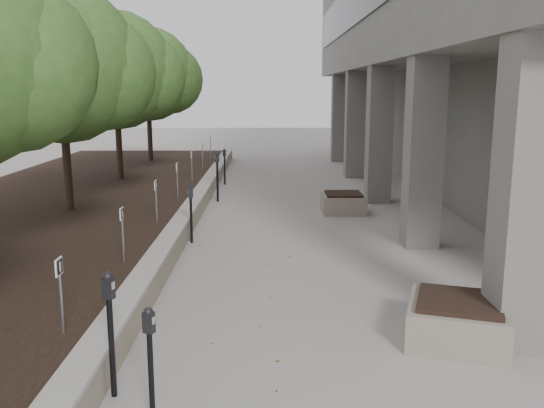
{
  "coord_description": "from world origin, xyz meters",
  "views": [
    {
      "loc": [
        0.17,
        -6.15,
        3.33
      ],
      "look_at": [
        0.22,
        6.08,
        0.9
      ],
      "focal_mm": 38.35,
      "sensor_mm": 36.0,
      "label": 1
    }
  ],
  "objects_px": {
    "crabapple_tree_4": "(117,96)",
    "crabapple_tree_5": "(148,94)",
    "parking_meter_1": "(151,367)",
    "parking_meter_3": "(191,214)",
    "parking_meter_2": "(111,335)",
    "planter_front": "(458,320)",
    "parking_meter_4": "(217,177)",
    "parking_meter_5": "(225,167)",
    "planter_back": "(343,202)",
    "crabapple_tree_3": "(63,98)"
  },
  "relations": [
    {
      "from": "crabapple_tree_3",
      "to": "parking_meter_5",
      "type": "xyz_separation_m",
      "value": [
        3.38,
        6.21,
        -2.49
      ]
    },
    {
      "from": "parking_meter_4",
      "to": "parking_meter_5",
      "type": "height_order",
      "value": "parking_meter_4"
    },
    {
      "from": "parking_meter_2",
      "to": "parking_meter_3",
      "type": "relative_size",
      "value": 1.12
    },
    {
      "from": "crabapple_tree_4",
      "to": "crabapple_tree_5",
      "type": "distance_m",
      "value": 5.0
    },
    {
      "from": "crabapple_tree_3",
      "to": "parking_meter_2",
      "type": "height_order",
      "value": "crabapple_tree_3"
    },
    {
      "from": "parking_meter_4",
      "to": "planter_back",
      "type": "distance_m",
      "value": 3.94
    },
    {
      "from": "parking_meter_2",
      "to": "parking_meter_5",
      "type": "xyz_separation_m",
      "value": [
        0.13,
        14.48,
        -0.08
      ]
    },
    {
      "from": "crabapple_tree_5",
      "to": "parking_meter_1",
      "type": "height_order",
      "value": "crabapple_tree_5"
    },
    {
      "from": "parking_meter_4",
      "to": "crabapple_tree_3",
      "type": "bearing_deg",
      "value": -150.17
    },
    {
      "from": "crabapple_tree_3",
      "to": "crabapple_tree_4",
      "type": "distance_m",
      "value": 5.0
    },
    {
      "from": "crabapple_tree_4",
      "to": "parking_meter_2",
      "type": "xyz_separation_m",
      "value": [
        3.25,
        -13.27,
        -2.4
      ]
    },
    {
      "from": "parking_meter_3",
      "to": "parking_meter_5",
      "type": "relative_size",
      "value": 1.01
    },
    {
      "from": "crabapple_tree_3",
      "to": "parking_meter_4",
      "type": "bearing_deg",
      "value": 41.77
    },
    {
      "from": "parking_meter_2",
      "to": "parking_meter_3",
      "type": "bearing_deg",
      "value": 106.94
    },
    {
      "from": "parking_meter_2",
      "to": "planter_back",
      "type": "relative_size",
      "value": 1.24
    },
    {
      "from": "parking_meter_2",
      "to": "parking_meter_4",
      "type": "height_order",
      "value": "parking_meter_4"
    },
    {
      "from": "crabapple_tree_5",
      "to": "parking_meter_2",
      "type": "relative_size",
      "value": 3.79
    },
    {
      "from": "parking_meter_3",
      "to": "parking_meter_1",
      "type": "bearing_deg",
      "value": -98.77
    },
    {
      "from": "planter_front",
      "to": "crabapple_tree_3",
      "type": "bearing_deg",
      "value": 137.49
    },
    {
      "from": "parking_meter_2",
      "to": "parking_meter_3",
      "type": "distance_m",
      "value": 6.51
    },
    {
      "from": "crabapple_tree_3",
      "to": "parking_meter_3",
      "type": "distance_m",
      "value": 4.45
    },
    {
      "from": "parking_meter_4",
      "to": "planter_back",
      "type": "xyz_separation_m",
      "value": [
        3.59,
        -1.55,
        -0.48
      ]
    },
    {
      "from": "parking_meter_4",
      "to": "planter_back",
      "type": "bearing_deg",
      "value": -35.33
    },
    {
      "from": "parking_meter_5",
      "to": "planter_back",
      "type": "distance_m",
      "value": 5.96
    },
    {
      "from": "parking_meter_2",
      "to": "parking_meter_3",
      "type": "height_order",
      "value": "parking_meter_2"
    },
    {
      "from": "parking_meter_1",
      "to": "parking_meter_3",
      "type": "bearing_deg",
      "value": 114.77
    },
    {
      "from": "crabapple_tree_3",
      "to": "parking_meter_3",
      "type": "bearing_deg",
      "value": -28.46
    },
    {
      "from": "crabapple_tree_5",
      "to": "parking_meter_1",
      "type": "relative_size",
      "value": 4.33
    },
    {
      "from": "parking_meter_3",
      "to": "planter_back",
      "type": "relative_size",
      "value": 1.11
    },
    {
      "from": "crabapple_tree_4",
      "to": "parking_meter_5",
      "type": "xyz_separation_m",
      "value": [
        3.38,
        1.21,
        -2.49
      ]
    },
    {
      "from": "crabapple_tree_3",
      "to": "parking_meter_5",
      "type": "bearing_deg",
      "value": 61.48
    },
    {
      "from": "crabapple_tree_3",
      "to": "parking_meter_2",
      "type": "bearing_deg",
      "value": -68.54
    },
    {
      "from": "parking_meter_5",
      "to": "parking_meter_3",
      "type": "bearing_deg",
      "value": -78.62
    },
    {
      "from": "parking_meter_5",
      "to": "crabapple_tree_4",
      "type": "bearing_deg",
      "value": -147.93
    },
    {
      "from": "parking_meter_5",
      "to": "crabapple_tree_5",
      "type": "bearing_deg",
      "value": 144.02
    },
    {
      "from": "parking_meter_1",
      "to": "crabapple_tree_4",
      "type": "bearing_deg",
      "value": 125.73
    },
    {
      "from": "parking_meter_2",
      "to": "parking_meter_5",
      "type": "height_order",
      "value": "parking_meter_2"
    },
    {
      "from": "parking_meter_5",
      "to": "planter_back",
      "type": "bearing_deg",
      "value": -40.28
    },
    {
      "from": "crabapple_tree_4",
      "to": "parking_meter_4",
      "type": "distance_m",
      "value": 4.59
    },
    {
      "from": "parking_meter_2",
      "to": "planter_front",
      "type": "xyz_separation_m",
      "value": [
        4.24,
        1.4,
        -0.42
      ]
    },
    {
      "from": "parking_meter_5",
      "to": "planter_front",
      "type": "xyz_separation_m",
      "value": [
        4.11,
        -13.08,
        -0.34
      ]
    },
    {
      "from": "crabapple_tree_4",
      "to": "planter_back",
      "type": "distance_m",
      "value": 8.33
    },
    {
      "from": "crabapple_tree_3",
      "to": "planter_front",
      "type": "height_order",
      "value": "crabapple_tree_3"
    },
    {
      "from": "crabapple_tree_4",
      "to": "crabapple_tree_5",
      "type": "bearing_deg",
      "value": 90.0
    },
    {
      "from": "crabapple_tree_5",
      "to": "parking_meter_1",
      "type": "distance_m",
      "value": 19.37
    },
    {
      "from": "parking_meter_2",
      "to": "planter_front",
      "type": "bearing_deg",
      "value": 35.28
    },
    {
      "from": "crabapple_tree_3",
      "to": "planter_back",
      "type": "relative_size",
      "value": 4.7
    },
    {
      "from": "parking_meter_1",
      "to": "parking_meter_3",
      "type": "height_order",
      "value": "parking_meter_3"
    },
    {
      "from": "parking_meter_4",
      "to": "crabapple_tree_5",
      "type": "bearing_deg",
      "value": 104.12
    },
    {
      "from": "crabapple_tree_3",
      "to": "planter_front",
      "type": "distance_m",
      "value": 10.54
    }
  ]
}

